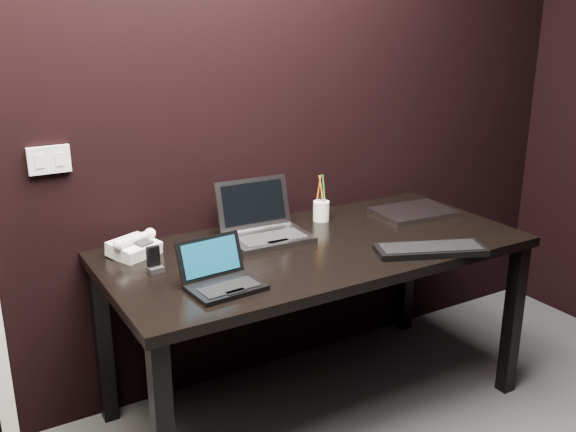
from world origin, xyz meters
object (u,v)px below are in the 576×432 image
closed_laptop (413,212)px  pen_cup (321,210)px  ext_keyboard (430,249)px  desk_phone (134,247)px  netbook (222,278)px  desk (317,262)px  silver_laptop (265,228)px  mobile_phone (154,262)px

closed_laptop → pen_cup: 0.44m
ext_keyboard → desk_phone: (-1.00, 0.56, 0.02)m
closed_laptop → netbook: bearing=-165.3°
desk → desk_phone: size_ratio=8.15×
netbook → silver_laptop: (0.36, 0.36, 0.01)m
desk → silver_laptop: 0.26m
desk → desk_phone: 0.73m
closed_laptop → desk_phone: 1.28m
netbook → closed_laptop: netbook is taller
closed_laptop → mobile_phone: mobile_phone is taller
desk → ext_keyboard: bearing=-42.1°
desk → pen_cup: (0.18, 0.25, 0.13)m
netbook → silver_laptop: 0.51m
netbook → desk_phone: 0.47m
closed_laptop → mobile_phone: size_ratio=3.86×
silver_laptop → mobile_phone: silver_laptop is taller
netbook → mobile_phone: netbook is taller
pen_cup → silver_laptop: bearing=-167.7°
silver_laptop → ext_keyboard: (0.47, -0.48, -0.03)m
desk → desk_phone: desk_phone is taller
netbook → pen_cup: pen_cup is taller
desk → netbook: 0.55m
mobile_phone → pen_cup: bearing=12.3°
netbook → closed_laptop: bearing=14.7°
ext_keyboard → pen_cup: (-0.15, 0.55, 0.04)m
closed_laptop → silver_laptop: bearing=174.5°
netbook → mobile_phone: 0.29m
pen_cup → mobile_phone: bearing=-167.7°
desk → closed_laptop: closed_laptop is taller
desk → mobile_phone: 0.67m
desk → desk_phone: (-0.67, 0.26, 0.11)m
netbook → ext_keyboard: bearing=-7.9°
silver_laptop → ext_keyboard: bearing=-45.3°
ext_keyboard → silver_laptop: bearing=134.7°
silver_laptop → closed_laptop: (0.74, -0.07, -0.03)m
closed_laptop → desk_phone: desk_phone is taller
closed_laptop → pen_cup: (-0.42, 0.14, 0.04)m
desk_phone → pen_cup: 0.85m
desk_phone → desk: bearing=-21.0°
silver_laptop → ext_keyboard: size_ratio=0.75×
ext_keyboard → mobile_phone: bearing=159.7°
ext_keyboard → pen_cup: 0.57m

